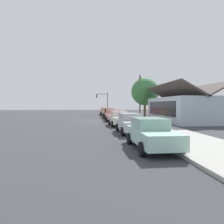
{
  "coord_description": "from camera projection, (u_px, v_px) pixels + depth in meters",
  "views": [
    {
      "loc": [
        28.48,
        -0.38,
        2.31
      ],
      "look_at": [
        -0.55,
        2.62,
        1.23
      ],
      "focal_mm": 32.69,
      "sensor_mm": 36.0,
      "label": 1
    }
  ],
  "objects": [
    {
      "name": "ground_plane",
      "position": [
        94.0,
        121.0,
        28.44
      ],
      "size": [
        120.0,
        120.0,
        0.0
      ],
      "primitive_type": "plane",
      "color": "#38383D"
    },
    {
      "name": "sidewalk_curb",
      "position": [
        133.0,
        120.0,
        29.01
      ],
      "size": [
        60.0,
        4.2,
        0.16
      ],
      "primitive_type": "cube",
      "color": "#A3A099",
      "rests_on": "ground"
    },
    {
      "name": "car_cherry",
      "position": [
        105.0,
        111.0,
        45.65
      ],
      "size": [
        4.81,
        2.14,
        1.59
      ],
      "rotation": [
        0.0,
        0.0,
        0.02
      ],
      "color": "red",
      "rests_on": "ground"
    },
    {
      "name": "car_mustard",
      "position": [
        107.0,
        112.0,
        40.03
      ],
      "size": [
        4.79,
        2.12,
        1.59
      ],
      "rotation": [
        0.0,
        0.0,
        0.05
      ],
      "color": "gold",
      "rests_on": "ground"
    },
    {
      "name": "car_charcoal",
      "position": [
        110.0,
        113.0,
        34.02
      ],
      "size": [
        4.49,
        2.08,
        1.59
      ],
      "rotation": [
        0.0,
        0.0,
        0.0
      ],
      "color": "#2D3035",
      "rests_on": "ground"
    },
    {
      "name": "car_coral",
      "position": [
        113.0,
        115.0,
        28.36
      ],
      "size": [
        4.43,
        2.03,
        1.59
      ],
      "rotation": [
        0.0,
        0.0,
        -0.01
      ],
      "color": "#EA8C75",
      "rests_on": "ground"
    },
    {
      "name": "car_ivory",
      "position": [
        119.0,
        118.0,
        22.13
      ],
      "size": [
        4.49,
        2.08,
        1.59
      ],
      "rotation": [
        0.0,
        0.0,
        0.02
      ],
      "color": "silver",
      "rests_on": "ground"
    },
    {
      "name": "car_silver",
      "position": [
        130.0,
        123.0,
        16.45
      ],
      "size": [
        4.37,
        1.98,
        1.59
      ],
      "rotation": [
        0.0,
        0.0,
        0.01
      ],
      "color": "silver",
      "rests_on": "ground"
    },
    {
      "name": "car_seafoam",
      "position": [
        151.0,
        133.0,
        10.64
      ],
      "size": [
        4.59,
        2.04,
        1.59
      ],
      "rotation": [
        0.0,
        0.0,
        0.01
      ],
      "color": "#9ED1BC",
      "rests_on": "ground"
    },
    {
      "name": "storefront_building",
      "position": [
        182.0,
        108.0,
        27.65
      ],
      "size": [
        12.84,
        6.41,
        5.01
      ],
      "color": "#ADBCC6",
      "rests_on": "ground"
    },
    {
      "name": "shade_tree",
      "position": [
        145.0,
        92.0,
        36.17
      ],
      "size": [
        4.84,
        4.84,
        7.0
      ],
      "color": "brown",
      "rests_on": "ground"
    },
    {
      "name": "traffic_light_main",
      "position": [
        103.0,
        100.0,
        48.97
      ],
      "size": [
        0.37,
        2.79,
        5.2
      ],
      "color": "#383833",
      "rests_on": "ground"
    },
    {
      "name": "utility_pole_wooden",
      "position": [
        140.0,
        95.0,
        35.8
      ],
      "size": [
        1.8,
        0.24,
        7.5
      ],
      "color": "brown",
      "rests_on": "ground"
    },
    {
      "name": "fire_hydrant_red",
      "position": [
        144.0,
        125.0,
        17.75
      ],
      "size": [
        0.22,
        0.22,
        0.71
      ],
      "color": "red",
      "rests_on": "sidewalk_curb"
    }
  ]
}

